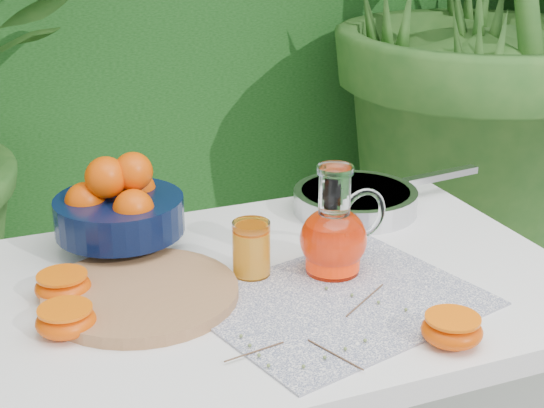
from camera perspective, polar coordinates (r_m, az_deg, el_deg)
name	(u,v)px	position (r m, az deg, el deg)	size (l,w,h in m)	color
white_table	(276,322)	(1.44, 0.30, -8.11)	(1.00, 0.70, 0.75)	white
placemat	(340,302)	(1.34, 4.69, -6.68)	(0.43, 0.33, 0.00)	#0B1842
cutting_board	(141,294)	(1.36, -8.95, -6.09)	(0.31, 0.31, 0.02)	#A7754B
fruit_bowl	(118,207)	(1.51, -10.48, -0.19)	(0.28, 0.28, 0.18)	black
juice_pitcher	(335,236)	(1.41, 4.30, -2.17)	(0.17, 0.13, 0.19)	white
juice_tumbler	(251,250)	(1.40, -1.42, -3.14)	(0.07, 0.07, 0.09)	white
saute_pan	(357,199)	(1.69, 5.84, 0.33)	(0.45, 0.28, 0.05)	silver
orange_halves	(188,311)	(1.27, -5.76, -7.31)	(0.63, 0.47, 0.04)	#DB3A02
thyme_sprigs	(322,332)	(1.24, 3.46, -8.73)	(0.32, 0.24, 0.01)	#513725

